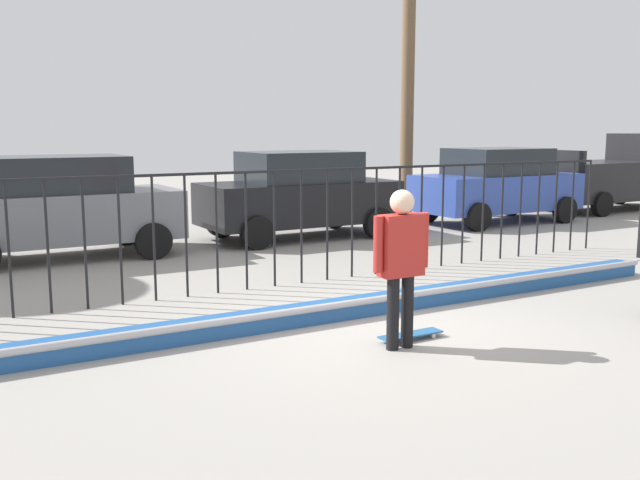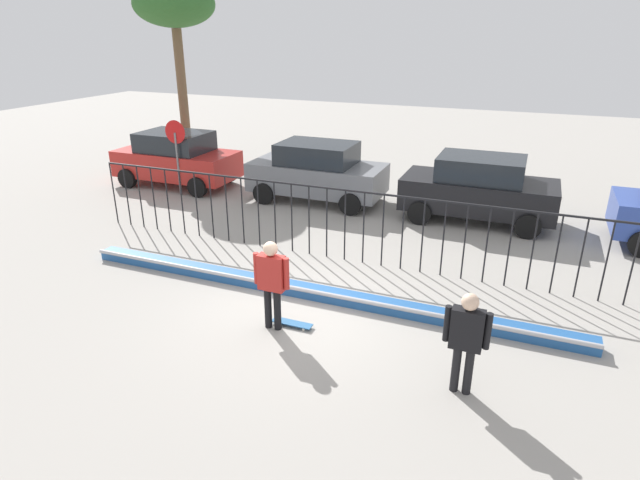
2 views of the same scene
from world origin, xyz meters
TOP-DOWN VIEW (x-y plane):
  - ground_plane at (0.00, 0.00)m, footprint 60.00×60.00m
  - bowl_coping_ledge at (0.00, 0.76)m, footprint 11.00×0.40m
  - perimeter_fence at (0.00, 2.84)m, footprint 14.04×0.04m
  - skateboarder at (-0.18, -0.64)m, footprint 0.71×0.27m
  - skateboard at (0.12, -0.45)m, footprint 0.80×0.20m
  - camera_operator at (3.37, -1.23)m, footprint 0.69×0.26m
  - parked_car_red at (-7.72, 6.77)m, footprint 4.30×2.12m
  - parked_car_gray at (-2.41, 6.95)m, footprint 4.30×2.12m
  - parked_car_black at (2.62, 6.95)m, footprint 4.30×2.12m
  - stop_sign at (-6.94, 5.81)m, footprint 0.76×0.07m
  - palm_tree_short at (-8.98, 9.19)m, footprint 2.98×2.98m

SIDE VIEW (x-z plane):
  - ground_plane at x=0.00m, z-range 0.00..0.00m
  - skateboard at x=0.12m, z-range 0.02..0.10m
  - bowl_coping_ledge at x=0.00m, z-range -0.01..0.25m
  - parked_car_red at x=-7.72m, z-range 0.02..1.92m
  - parked_car_gray at x=-2.41m, z-range 0.02..1.92m
  - parked_car_black at x=2.62m, z-range 0.02..1.92m
  - camera_operator at x=3.37m, z-range 0.17..1.88m
  - skateboarder at x=-0.18m, z-range 0.18..1.93m
  - perimeter_fence at x=0.00m, z-range 0.21..1.99m
  - stop_sign at x=-6.94m, z-range 0.37..2.87m
  - palm_tree_short at x=-8.98m, z-range 2.47..9.35m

